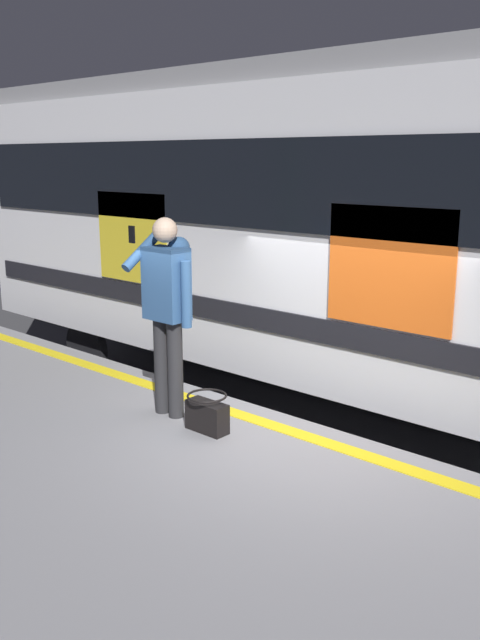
{
  "coord_description": "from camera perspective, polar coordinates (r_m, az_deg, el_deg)",
  "views": [
    {
      "loc": [
        -3.35,
        4.68,
        3.29
      ],
      "look_at": [
        0.51,
        0.3,
        1.89
      ],
      "focal_mm": 37.96,
      "sensor_mm": 36.0,
      "label": 1
    }
  ],
  "objects": [
    {
      "name": "ground_plane",
      "position": [
        6.63,
        5.22,
        -16.3
      ],
      "size": [
        24.59,
        24.59,
        0.0
      ],
      "primitive_type": "plane",
      "color": "#3D3D3F"
    },
    {
      "name": "platform",
      "position": [
        5.21,
        -7.4,
        -19.08
      ],
      "size": [
        13.86,
        3.67,
        0.99
      ],
      "primitive_type": "cube",
      "color": "gray",
      "rests_on": "ground"
    },
    {
      "name": "safety_line",
      "position": [
        5.98,
        3.7,
        -9.14
      ],
      "size": [
        13.58,
        0.16,
        0.01
      ],
      "primitive_type": "cube",
      "color": "yellow",
      "rests_on": "platform"
    },
    {
      "name": "track_rail_near",
      "position": [
        7.71,
        11.88,
        -11.4
      ],
      "size": [
        18.01,
        0.08,
        0.16
      ],
      "primitive_type": "cube",
      "color": "slate",
      "rests_on": "ground"
    },
    {
      "name": "track_rail_far",
      "position": [
        8.9,
        16.52,
        -8.22
      ],
      "size": [
        18.01,
        0.08,
        0.16
      ],
      "primitive_type": "cube",
      "color": "slate",
      "rests_on": "ground"
    },
    {
      "name": "train_carriage",
      "position": [
        8.35,
        7.1,
        8.63
      ],
      "size": [
        10.08,
        3.09,
        4.11
      ],
      "color": "silver",
      "rests_on": "ground"
    },
    {
      "name": "passenger",
      "position": [
        6.03,
        -6.13,
        1.63
      ],
      "size": [
        0.57,
        0.55,
        1.8
      ],
      "color": "#262628",
      "rests_on": "platform"
    },
    {
      "name": "handbag",
      "position": [
        5.88,
        -2.79,
        -7.93
      ],
      "size": [
        0.39,
        0.35,
        0.33
      ],
      "color": "black",
      "rests_on": "platform"
    }
  ]
}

